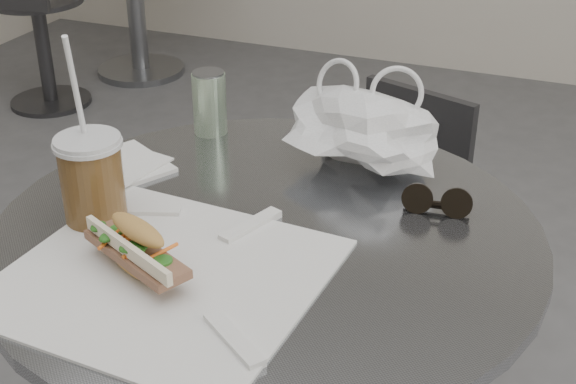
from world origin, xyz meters
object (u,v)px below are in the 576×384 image
at_px(cafe_table, 269,381).
at_px(banh_mi, 137,249).
at_px(iced_coffee, 92,178).
at_px(bg_chair, 36,33).
at_px(chair_far, 378,255).
at_px(drink_can, 210,103).
at_px(sunglasses, 437,203).

distance_m(cafe_table, banh_mi, 0.36).
relative_size(cafe_table, iced_coffee, 2.81).
relative_size(cafe_table, banh_mi, 3.50).
distance_m(cafe_table, bg_chair, 2.44).
height_order(chair_far, banh_mi, banh_mi).
bearing_deg(bg_chair, cafe_table, -54.35).
bearing_deg(banh_mi, drink_can, 130.46).
relative_size(iced_coffee, sunglasses, 2.70).
distance_m(cafe_table, iced_coffee, 0.41).
bearing_deg(cafe_table, sunglasses, 31.55).
height_order(cafe_table, drink_can, drink_can).
xyz_separation_m(cafe_table, iced_coffee, (-0.23, -0.07, 0.34)).
height_order(chair_far, bg_chair, bg_chair).
height_order(chair_far, drink_can, drink_can).
xyz_separation_m(bg_chair, banh_mi, (1.65, -1.85, 0.46)).
relative_size(chair_far, sunglasses, 6.64).
distance_m(banh_mi, iced_coffee, 0.16).
xyz_separation_m(sunglasses, drink_can, (-0.42, 0.13, 0.04)).
relative_size(cafe_table, bg_chair, 1.06).
relative_size(bg_chair, iced_coffee, 2.64).
relative_size(chair_far, bg_chair, 0.93).
bearing_deg(bg_chair, banh_mi, -58.67).
height_order(bg_chair, banh_mi, banh_mi).
height_order(cafe_table, bg_chair, cafe_table).
bearing_deg(sunglasses, iced_coffee, -162.88).
xyz_separation_m(chair_far, drink_can, (-0.21, -0.40, 0.50)).
relative_size(bg_chair, drink_can, 6.55).
distance_m(bg_chair, drink_can, 2.16).
bearing_deg(chair_far, bg_chair, -11.68).
relative_size(banh_mi, sunglasses, 2.17).
bearing_deg(drink_can, cafe_table, -50.16).
distance_m(banh_mi, drink_can, 0.43).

